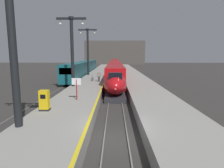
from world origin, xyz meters
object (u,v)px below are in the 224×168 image
object	(u,v)px
station_column_mid	(72,45)
station_column_far	(88,48)
passenger_near_edge	(99,76)
station_column_near	(11,19)
highspeed_train_main	(115,67)
rolling_suitcase	(92,79)
regional_train_adjacent	(84,68)
departure_info_board	(76,84)
ticket_machine_yellow	(44,101)

from	to	relation	value
station_column_mid	station_column_far	xyz separation A→B (m)	(0.00, 15.36, 0.30)
passenger_near_edge	station_column_mid	bearing A→B (deg)	-125.33
station_column_near	station_column_mid	bearing A→B (deg)	90.19
highspeed_train_main	rolling_suitcase	xyz separation A→B (m)	(-3.80, -25.55, -0.62)
regional_train_adjacent	rolling_suitcase	bearing A→B (deg)	-76.38
station_column_near	rolling_suitcase	xyz separation A→B (m)	(2.04, 20.27, -5.97)
regional_train_adjacent	departure_info_board	distance (m)	31.40
regional_train_adjacent	station_column_mid	bearing A→B (deg)	-84.49
regional_train_adjacent	station_column_mid	xyz separation A→B (m)	(2.20, -22.82, 4.56)
rolling_suitcase	station_column_near	bearing A→B (deg)	-95.76
passenger_near_edge	station_column_near	bearing A→B (deg)	-99.19
highspeed_train_main	station_column_mid	bearing A→B (deg)	-100.90
station_column_mid	station_column_far	world-z (taller)	station_column_far
station_column_near	station_column_mid	distance (m)	15.20
regional_train_adjacent	station_column_mid	size ratio (longest dim) A/B	3.90
station_column_far	ticket_machine_yellow	size ratio (longest dim) A/B	6.22
station_column_near	departure_info_board	world-z (taller)	station_column_near
station_column_mid	passenger_near_edge	distance (m)	7.29
station_column_mid	departure_info_board	xyz separation A→B (m)	(2.16, -8.27, -4.13)
highspeed_train_main	station_column_mid	distance (m)	31.55
station_column_near	rolling_suitcase	distance (m)	21.23
regional_train_adjacent	station_column_near	size ratio (longest dim) A/B	3.52
departure_info_board	rolling_suitcase	bearing A→B (deg)	90.27
regional_train_adjacent	station_column_mid	world-z (taller)	station_column_mid
station_column_near	highspeed_train_main	bearing A→B (deg)	82.73
highspeed_train_main	ticket_machine_yellow	size ratio (longest dim) A/B	46.71
station_column_near	station_column_far	world-z (taller)	station_column_near
passenger_near_edge	ticket_machine_yellow	distance (m)	16.66
regional_train_adjacent	station_column_far	xyz separation A→B (m)	(2.20, -7.46, 4.86)
station_column_far	ticket_machine_yellow	bearing A→B (deg)	-89.26
station_column_mid	station_column_far	size ratio (longest dim) A/B	0.94
station_column_near	departure_info_board	distance (m)	8.66
rolling_suitcase	highspeed_train_main	bearing A→B (deg)	81.53
regional_train_adjacent	rolling_suitcase	xyz separation A→B (m)	(4.30, -17.73, -0.77)
ticket_machine_yellow	rolling_suitcase	bearing A→B (deg)	84.10
station_column_mid	rolling_suitcase	distance (m)	7.66
highspeed_train_main	regional_train_adjacent	size ratio (longest dim) A/B	2.04
station_column_near	station_column_far	distance (m)	30.54
rolling_suitcase	departure_info_board	size ratio (longest dim) A/B	0.46
station_column_far	rolling_suitcase	bearing A→B (deg)	-78.47
station_column_mid	station_column_near	bearing A→B (deg)	-89.81
station_column_far	ticket_machine_yellow	world-z (taller)	station_column_far
passenger_near_edge	ticket_machine_yellow	size ratio (longest dim) A/B	1.06
highspeed_train_main	station_column_far	distance (m)	17.12
regional_train_adjacent	passenger_near_edge	bearing A→B (deg)	-73.36
regional_train_adjacent	station_column_far	bearing A→B (deg)	-73.57
station_column_mid	station_column_far	bearing A→B (deg)	90.00
ticket_machine_yellow	departure_info_board	xyz separation A→B (m)	(1.81, 3.55, 0.77)
station_column_mid	rolling_suitcase	xyz separation A→B (m)	(2.10, 5.09, -5.33)
regional_train_adjacent	departure_info_board	bearing A→B (deg)	-82.02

